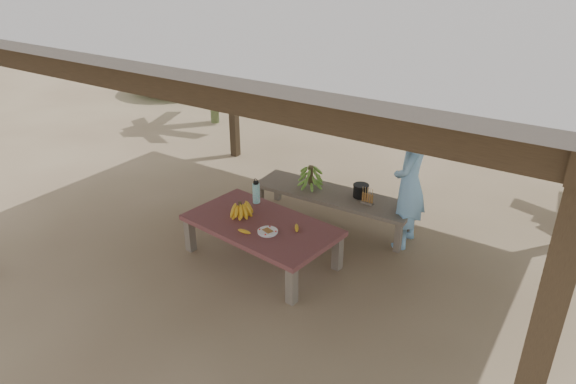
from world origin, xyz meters
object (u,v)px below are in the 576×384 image
Objects in this scene: work_table at (261,228)px; bench at (333,197)px; woman at (410,184)px; cooking_pot at (361,191)px; plate at (268,232)px; water_flask at (256,192)px; ripe_banana_bunch at (240,208)px.

work_table is 0.86× the size of bench.
work_table is 1.89m from woman.
plate is at bearing -105.30° from cooking_pot.
water_flask is 1.39m from cooking_pot.
ripe_banana_bunch is at bearing -125.38° from cooking_pot.
woman is (1.03, 0.04, 0.45)m from bench.
plate reaches higher than work_table.
ripe_banana_bunch is at bearing 161.39° from plate.
cooking_pot is at bearing 54.62° from ripe_banana_bunch.
plate reaches higher than bench.
work_table is at bearing -114.23° from cooking_pot.
ripe_banana_bunch is 2.09m from woman.
work_table is 0.58m from water_flask.
woman reaches higher than work_table.
plate is 1.59m from cooking_pot.
water_flask is (-0.64, -0.87, 0.25)m from bench.
bench is 1.39m from ripe_banana_bunch.
water_flask is at bearing 138.87° from work_table.
bench is at bearing 84.55° from work_table.
work_table is 1.52m from cooking_pot.
cooking_pot is (0.35, 0.11, 0.14)m from bench.
water_flask is at bearing -128.42° from bench.
woman reaches higher than plate.
plate is 0.80m from water_flask.
bench is 9.53× the size of plate.
bench is (0.27, 1.27, -0.04)m from work_table.
work_table is at bearing -104.08° from bench.
work_table reaches higher than bench.
plate is at bearing -44.03° from water_flask.
bench is 0.40m from cooking_pot.
ripe_banana_bunch is 1.65m from cooking_pot.
ripe_banana_bunch is 0.37m from water_flask.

